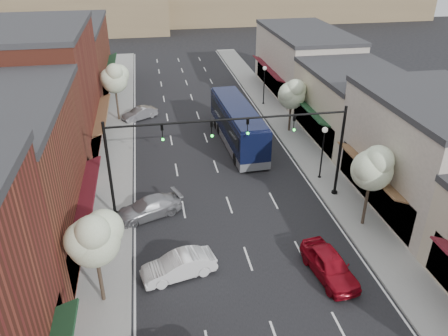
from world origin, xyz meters
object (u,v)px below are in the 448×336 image
signal_mast_right (309,141)px  red_hatchback (329,265)px  tree_left_near (94,237)px  lamp_post_near (323,145)px  parked_car_c (149,208)px  tree_right_near (374,167)px  tree_left_far (115,78)px  coach_bus (238,124)px  parked_car_b (179,266)px  parked_car_e (140,114)px  lamp_post_far (264,79)px  signal_mast_left (145,154)px  tree_right_far (292,93)px

signal_mast_right → red_hatchback: (-1.45, -8.23, -3.86)m
tree_left_near → lamp_post_near: (16.05, 10.56, -1.22)m
parked_car_c → tree_right_near: bearing=54.8°
tree_left_far → coach_bus: size_ratio=0.51×
coach_bus → parked_car_b: bearing=-114.6°
tree_right_near → coach_bus: size_ratio=0.49×
lamp_post_near → parked_car_e: lamp_post_near is taller
signal_mast_right → red_hatchback: signal_mast_right is taller
tree_left_near → parked_car_b: (4.05, 1.33, -3.53)m
tree_left_near → lamp_post_far: tree_left_near is taller
signal_mast_left → parked_car_e: signal_mast_left is taller
tree_right_far → lamp_post_far: tree_right_far is taller
tree_left_near → tree_left_far: (-0.00, 26.00, 0.38)m
tree_left_far → parked_car_b: tree_left_far is taller
coach_bus → red_hatchback: (1.44, -18.53, -1.15)m
tree_right_near → tree_right_far: size_ratio=1.10×
tree_left_far → lamp_post_far: 16.26m
parked_car_b → red_hatchback: bearing=66.4°
tree_right_far → red_hatchback: (-4.17, -20.18, -3.23)m
tree_right_near → parked_car_e: size_ratio=1.58×
red_hatchback → parked_car_c: bearing=133.8°
lamp_post_far → parked_car_e: (-13.94, -2.00, -2.38)m
signal_mast_left → parked_car_e: 18.45m
lamp_post_near → signal_mast_left: bearing=-169.4°
tree_right_near → lamp_post_near: (-0.55, 6.56, -1.45)m
red_hatchback → tree_right_near: bearing=37.3°
tree_right_far → signal_mast_left: bearing=-139.5°
signal_mast_right → parked_car_c: signal_mast_right is taller
signal_mast_right → red_hatchback: bearing=-100.0°
tree_right_far → red_hatchback: 20.85m
lamp_post_near → tree_right_far: bearing=86.7°
lamp_post_far → parked_car_c: lamp_post_far is taller
lamp_post_far → red_hatchback: (-3.63, -28.23, -2.24)m
signal_mast_right → parked_car_b: bearing=-145.6°
signal_mast_left → tree_right_far: size_ratio=1.51×
red_hatchback → coach_bus: bearing=86.7°
signal_mast_left → tree_right_near: (13.97, -4.05, -0.17)m
parked_car_b → tree_left_near: bearing=-85.3°
signal_mast_left → tree_right_near: bearing=-16.2°
tree_right_near → tree_left_far: (-16.60, 22.00, 0.15)m
parked_car_b → parked_car_e: bearing=171.0°
parked_car_b → coach_bus: bearing=144.4°
signal_mast_right → tree_left_far: bearing=127.7°
parked_car_c → tree_right_far: bearing=110.7°
tree_right_near → tree_left_far: bearing=127.0°
tree_left_near → parked_car_c: tree_left_near is taller
tree_left_near → coach_bus: size_ratio=0.47×
signal_mast_left → coach_bus: signal_mast_left is taller
tree_left_near → lamp_post_near: tree_left_near is taller
coach_bus → signal_mast_right: bearing=-76.8°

